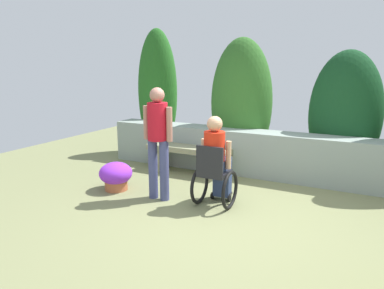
{
  "coord_description": "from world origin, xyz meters",
  "views": [
    {
      "loc": [
        1.63,
        -4.26,
        2.04
      ],
      "look_at": [
        -0.79,
        0.48,
        0.85
      ],
      "focal_mm": 33.9,
      "sensor_mm": 36.0,
      "label": 1
    }
  ],
  "objects_px": {
    "person_in_wheelchair": "(216,164)",
    "person_standing_companion": "(158,136)",
    "flower_pot_red_accent": "(116,175)",
    "stone_bench": "(189,155)"
  },
  "relations": [
    {
      "from": "person_in_wheelchair",
      "to": "flower_pot_red_accent",
      "type": "height_order",
      "value": "person_in_wheelchair"
    },
    {
      "from": "stone_bench",
      "to": "flower_pot_red_accent",
      "type": "xyz_separation_m",
      "value": [
        -0.61,
        -1.42,
        -0.1
      ]
    },
    {
      "from": "person_in_wheelchair",
      "to": "flower_pot_red_accent",
      "type": "distance_m",
      "value": 1.77
    },
    {
      "from": "person_standing_companion",
      "to": "flower_pot_red_accent",
      "type": "relative_size",
      "value": 3.16
    },
    {
      "from": "person_standing_companion",
      "to": "person_in_wheelchair",
      "type": "bearing_deg",
      "value": 12.77
    },
    {
      "from": "stone_bench",
      "to": "person_standing_companion",
      "type": "bearing_deg",
      "value": -78.65
    },
    {
      "from": "stone_bench",
      "to": "person_in_wheelchair",
      "type": "distance_m",
      "value": 1.72
    },
    {
      "from": "stone_bench",
      "to": "person_standing_companion",
      "type": "height_order",
      "value": "person_standing_companion"
    },
    {
      "from": "person_in_wheelchair",
      "to": "person_standing_companion",
      "type": "bearing_deg",
      "value": -173.09
    },
    {
      "from": "person_standing_companion",
      "to": "flower_pot_red_accent",
      "type": "height_order",
      "value": "person_standing_companion"
    }
  ]
}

